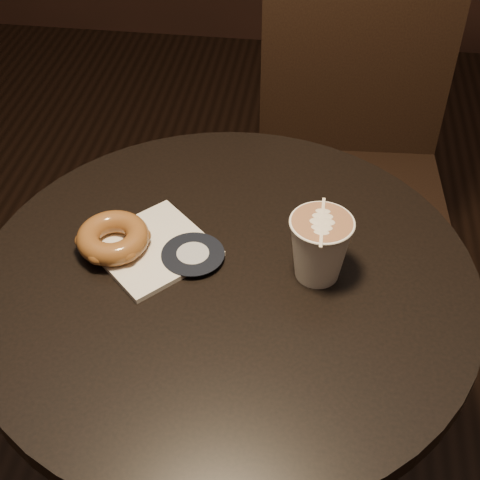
# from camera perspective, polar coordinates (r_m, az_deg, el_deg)

# --- Properties ---
(cafe_table) EXTENTS (0.70, 0.70, 0.75)m
(cafe_table) POSITION_cam_1_polar(r_m,az_deg,el_deg) (1.08, -1.02, -10.20)
(cafe_table) COLOR black
(cafe_table) RESTS_ON ground
(chair) EXTENTS (0.44, 0.44, 1.05)m
(chair) POSITION_cam_1_polar(r_m,az_deg,el_deg) (1.51, 9.55, 8.97)
(chair) COLOR black
(chair) RESTS_ON ground
(pastry_bag) EXTENTS (0.21, 0.21, 0.01)m
(pastry_bag) POSITION_cam_1_polar(r_m,az_deg,el_deg) (0.97, -7.44, -0.69)
(pastry_bag) COLOR white
(pastry_bag) RESTS_ON cafe_table
(doughnut) EXTENTS (0.10, 0.10, 0.03)m
(doughnut) POSITION_cam_1_polar(r_m,az_deg,el_deg) (0.96, -10.79, 0.20)
(doughnut) COLOR brown
(doughnut) RESTS_ON pastry_bag
(latte_cup) EXTENTS (0.09, 0.09, 0.10)m
(latte_cup) POSITION_cam_1_polar(r_m,az_deg,el_deg) (0.90, 6.79, -0.72)
(latte_cup) COLOR white
(latte_cup) RESTS_ON cafe_table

